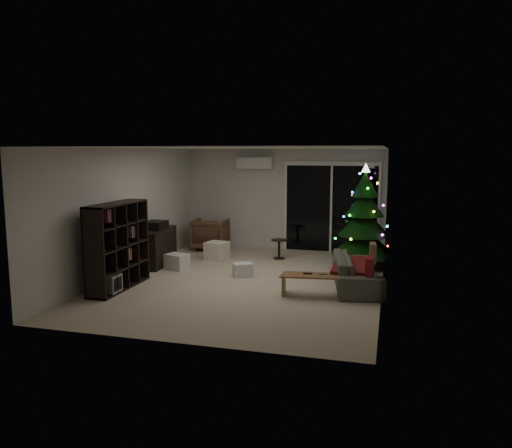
{
  "coord_description": "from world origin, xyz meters",
  "views": [
    {
      "loc": [
        2.6,
        -8.88,
        2.44
      ],
      "look_at": [
        0.1,
        0.3,
        1.05
      ],
      "focal_mm": 35.0,
      "sensor_mm": 36.0,
      "label": 1
    }
  ],
  "objects_px": {
    "media_cabinet": "(156,247)",
    "sofa": "(357,272)",
    "bookshelf": "(108,245)",
    "armchair": "(210,234)",
    "christmas_tree": "(364,215)",
    "coffee_table": "(316,285)"
  },
  "relations": [
    {
      "from": "bookshelf",
      "to": "media_cabinet",
      "type": "height_order",
      "value": "bookshelf"
    },
    {
      "from": "armchair",
      "to": "christmas_tree",
      "type": "bearing_deg",
      "value": 162.11
    },
    {
      "from": "sofa",
      "to": "christmas_tree",
      "type": "height_order",
      "value": "christmas_tree"
    },
    {
      "from": "armchair",
      "to": "sofa",
      "type": "relative_size",
      "value": 0.43
    },
    {
      "from": "coffee_table",
      "to": "christmas_tree",
      "type": "distance_m",
      "value": 2.75
    },
    {
      "from": "sofa",
      "to": "media_cabinet",
      "type": "bearing_deg",
      "value": 71.47
    },
    {
      "from": "sofa",
      "to": "christmas_tree",
      "type": "relative_size",
      "value": 0.89
    },
    {
      "from": "bookshelf",
      "to": "armchair",
      "type": "xyz_separation_m",
      "value": [
        0.51,
        3.82,
        -0.39
      ]
    },
    {
      "from": "sofa",
      "to": "christmas_tree",
      "type": "xyz_separation_m",
      "value": [
        0.01,
        1.75,
        0.81
      ]
    },
    {
      "from": "armchair",
      "to": "coffee_table",
      "type": "bearing_deg",
      "value": 128.12
    },
    {
      "from": "bookshelf",
      "to": "christmas_tree",
      "type": "height_order",
      "value": "christmas_tree"
    },
    {
      "from": "bookshelf",
      "to": "coffee_table",
      "type": "bearing_deg",
      "value": -9.51
    },
    {
      "from": "media_cabinet",
      "to": "sofa",
      "type": "bearing_deg",
      "value": -13.62
    },
    {
      "from": "bookshelf",
      "to": "sofa",
      "type": "height_order",
      "value": "bookshelf"
    },
    {
      "from": "media_cabinet",
      "to": "coffee_table",
      "type": "bearing_deg",
      "value": -26.1
    },
    {
      "from": "media_cabinet",
      "to": "sofa",
      "type": "xyz_separation_m",
      "value": [
        4.3,
        -0.67,
        -0.11
      ]
    },
    {
      "from": "armchair",
      "to": "christmas_tree",
      "type": "xyz_separation_m",
      "value": [
        3.81,
        -0.87,
        0.71
      ]
    },
    {
      "from": "sofa",
      "to": "armchair",
      "type": "bearing_deg",
      "value": 45.62
    },
    {
      "from": "coffee_table",
      "to": "christmas_tree",
      "type": "height_order",
      "value": "christmas_tree"
    },
    {
      "from": "coffee_table",
      "to": "armchair",
      "type": "bearing_deg",
      "value": 125.79
    },
    {
      "from": "armchair",
      "to": "christmas_tree",
      "type": "distance_m",
      "value": 3.97
    },
    {
      "from": "media_cabinet",
      "to": "armchair",
      "type": "relative_size",
      "value": 1.51
    }
  ]
}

